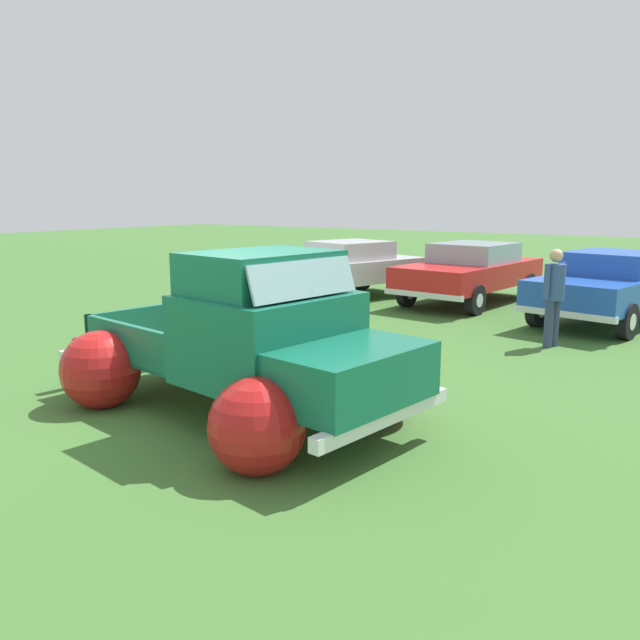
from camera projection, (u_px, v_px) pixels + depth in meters
The scene contains 7 objects.
ground_plane at pixel (233, 411), 7.52m from camera, with size 80.00×80.00×0.00m, color #3D6B2D.
vintage_pickup_truck at pixel (253, 354), 7.12m from camera, with size 4.83×3.26×1.96m.
show_car_0 at pixel (346, 268), 15.81m from camera, with size 2.91×4.49×1.43m.
show_car_1 at pixel (471, 270), 15.15m from camera, with size 2.34×4.56×1.43m.
show_car_2 at pixel (611, 284), 12.72m from camera, with size 2.60×4.50×1.43m.
spectator_0 at pixel (332, 297), 9.81m from camera, with size 0.54×0.39×1.72m.
spectator_1 at pixel (554, 292), 10.60m from camera, with size 0.43×0.53×1.66m.
Camera 1 is at (4.92, -5.34, 2.48)m, focal length 35.61 mm.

